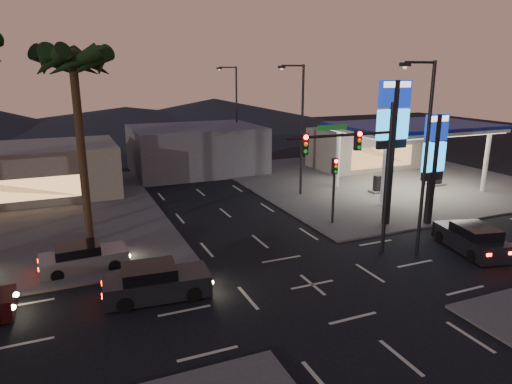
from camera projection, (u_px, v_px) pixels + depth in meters
name	position (u px, v px, depth m)	size (l,w,h in m)	color
ground	(312.00, 285.00, 20.92)	(140.00, 140.00, 0.00)	black
corner_lot_ne	(377.00, 179.00, 41.22)	(24.00, 24.00, 0.12)	#47443F
gas_station	(413.00, 129.00, 36.38)	(12.20, 8.20, 5.47)	silver
convenience_store	(364.00, 148.00, 45.93)	(10.00, 6.00, 4.00)	#726B5B
pylon_sign_tall	(393.00, 125.00, 27.42)	(2.20, 0.35, 9.00)	black
pylon_sign_short	(434.00, 153.00, 27.92)	(1.60, 0.35, 7.00)	black
traffic_signal_mast	(361.00, 159.00, 22.79)	(6.10, 0.39, 8.00)	black
pedestal_signal	(334.00, 180.00, 28.47)	(0.32, 0.39, 4.30)	black
streetlight_near	(423.00, 149.00, 22.94)	(2.14, 0.25, 10.00)	black
streetlight_mid	(300.00, 123.00, 34.49)	(2.14, 0.25, 10.00)	black
streetlight_far	(235.00, 109.00, 46.93)	(2.14, 0.25, 10.00)	black
palm_a	(74.00, 73.00, 23.53)	(4.41, 4.41, 10.86)	black
building_far_west	(7.00, 173.00, 34.63)	(16.00, 8.00, 4.00)	#726B5B
building_far_mid	(196.00, 149.00, 44.23)	(12.00, 9.00, 4.40)	#4C4C51
hill_right	(214.00, 113.00, 79.32)	(50.00, 50.00, 5.00)	black
hill_center	(126.00, 119.00, 73.73)	(60.00, 60.00, 4.00)	black
car_lane_a_front	(155.00, 282.00, 19.60)	(4.72, 2.25, 1.50)	black
car_lane_b_front	(83.00, 258.00, 22.31)	(4.25, 1.95, 1.36)	slate
suv_station	(472.00, 239.00, 24.68)	(2.84, 4.82, 1.51)	black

